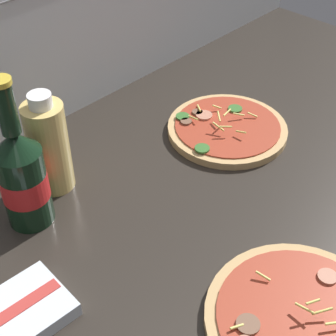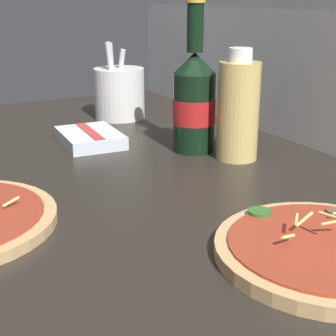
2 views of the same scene
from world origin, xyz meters
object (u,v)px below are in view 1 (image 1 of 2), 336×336
object	(u,v)px
pizza_far	(227,129)
beer_bottle	(22,176)
dish_towel	(17,315)
oil_bottle	(49,146)
pizza_near	(301,320)

from	to	relation	value
pizza_far	beer_bottle	bearing A→B (deg)	168.65
dish_towel	oil_bottle	bearing A→B (deg)	42.93
pizza_far	dish_towel	bearing A→B (deg)	-172.79
pizza_near	dish_towel	bearing A→B (deg)	132.99
pizza_near	oil_bottle	world-z (taller)	oil_bottle
pizza_far	beer_bottle	world-z (taller)	beer_bottle
dish_towel	beer_bottle	bearing A→B (deg)	49.79
oil_bottle	dish_towel	bearing A→B (deg)	-137.07
pizza_near	beer_bottle	bearing A→B (deg)	107.36
pizza_far	dish_towel	distance (cm)	54.84
beer_bottle	oil_bottle	bearing A→B (deg)	27.21
beer_bottle	oil_bottle	distance (cm)	8.81
beer_bottle	dish_towel	bearing A→B (deg)	-130.21
pizza_far	oil_bottle	xyz separation A→B (cm)	(-33.73, 12.35, 7.76)
pizza_far	beer_bottle	distance (cm)	43.18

